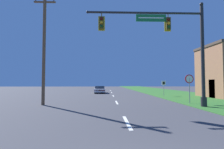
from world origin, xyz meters
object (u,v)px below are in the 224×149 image
at_px(utility_pole_near, 44,46).
at_px(route_sign_post, 164,85).
at_px(car_ahead, 100,90).
at_px(stop_sign, 189,82).
at_px(signal_mast, 175,43).

bearing_deg(utility_pole_near, route_sign_post, 35.21).
bearing_deg(route_sign_post, utility_pole_near, -144.79).
xyz_separation_m(car_ahead, stop_sign, (8.43, -15.79, 1.26)).
bearing_deg(route_sign_post, signal_mast, -104.07).
relative_size(route_sign_post, utility_pole_near, 0.21).
relative_size(signal_mast, utility_pole_near, 0.96).
height_order(route_sign_post, utility_pole_near, utility_pole_near).
bearing_deg(signal_mast, route_sign_post, 75.93).
distance_m(stop_sign, route_sign_post, 8.74).
bearing_deg(utility_pole_near, stop_sign, 2.43).
xyz_separation_m(stop_sign, utility_pole_near, (-12.47, -0.53, 3.05)).
distance_m(signal_mast, route_sign_post, 11.63).
height_order(signal_mast, car_ahead, signal_mast).
relative_size(car_ahead, stop_sign, 1.84).
xyz_separation_m(car_ahead, route_sign_post, (9.06, -7.08, 0.92)).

